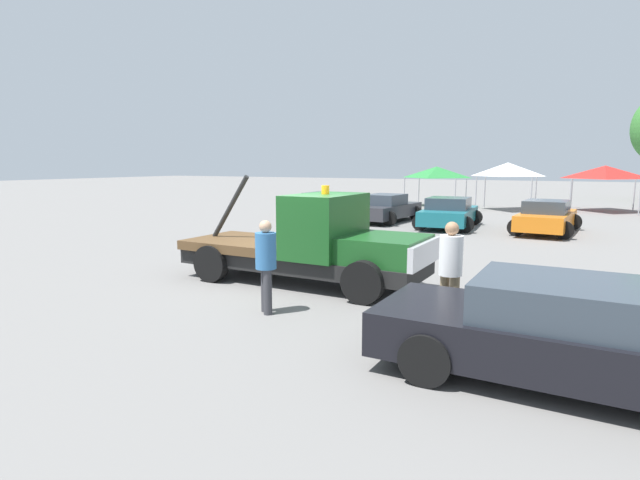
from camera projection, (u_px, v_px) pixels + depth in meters
name	position (u px, v px, depth m)	size (l,w,h in m)	color
ground_plane	(301.00, 282.00, 11.83)	(160.00, 160.00, 0.00)	slate
tow_truck	(315.00, 246.00, 11.52)	(6.02, 2.33, 2.51)	black
foreground_car	(587.00, 337.00, 6.19)	(5.40, 2.16, 1.34)	black
person_near_truck	(450.00, 266.00, 8.59)	(0.40, 0.40, 1.81)	#847051
person_at_hood	(266.00, 260.00, 9.25)	(0.39, 0.39, 1.76)	#38383D
parked_car_tan	(326.00, 206.00, 25.63)	(2.55, 4.60, 1.34)	tan
parked_car_charcoal	(387.00, 208.00, 24.13)	(2.60, 4.78, 1.34)	#2D2D33
parked_car_teal	(449.00, 213.00, 21.84)	(2.69, 4.54, 1.34)	#196670
parked_car_orange	(546.00, 217.00, 20.16)	(2.62, 4.75, 1.34)	orange
canopy_tent_green	(436.00, 172.00, 32.70)	(3.33, 3.33, 2.61)	#9E9EA3
canopy_tent_white	(508.00, 169.00, 29.75)	(3.09, 3.09, 2.86)	#9E9EA3
canopy_tent_red	(605.00, 172.00, 29.08)	(3.45, 3.45, 2.69)	#9E9EA3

